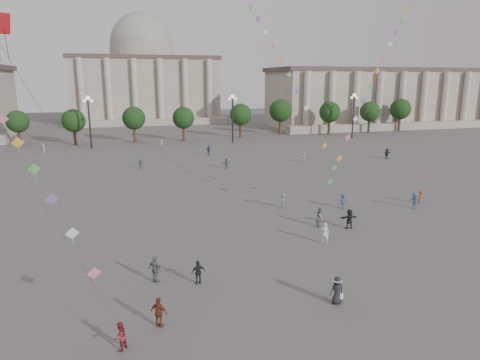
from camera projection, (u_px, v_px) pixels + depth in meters
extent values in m
plane|color=#52504E|center=(292.00, 310.00, 26.19)|extent=(360.00, 360.00, 0.00)
cube|color=gray|center=(397.00, 99.00, 133.36)|extent=(80.00, 22.00, 16.00)
cube|color=#493C36|center=(400.00, 70.00, 131.40)|extent=(81.60, 22.44, 1.20)
cube|color=gray|center=(423.00, 125.00, 122.80)|extent=(84.00, 4.00, 2.00)
cube|color=gray|center=(145.00, 91.00, 145.58)|extent=(46.00, 30.00, 20.00)
cube|color=#493C36|center=(143.00, 59.00, 143.15)|extent=(46.92, 30.60, 1.20)
cube|color=gray|center=(150.00, 122.00, 131.72)|extent=(48.30, 4.00, 2.00)
cylinder|color=gray|center=(143.00, 53.00, 142.72)|extent=(21.00, 21.00, 5.00)
sphere|color=gray|center=(142.00, 45.00, 142.15)|extent=(21.00, 21.00, 21.00)
cylinder|color=#3D2B1E|center=(19.00, 138.00, 90.76)|extent=(0.70, 0.70, 3.52)
sphere|color=black|center=(16.00, 120.00, 89.92)|extent=(5.12, 5.12, 5.12)
cylinder|color=#3D2B1E|center=(79.00, 136.00, 93.97)|extent=(0.70, 0.70, 3.52)
sphere|color=black|center=(77.00, 119.00, 93.13)|extent=(5.12, 5.12, 5.12)
cylinder|color=#3D2B1E|center=(135.00, 134.00, 97.19)|extent=(0.70, 0.70, 3.52)
sphere|color=black|center=(134.00, 118.00, 96.34)|extent=(5.12, 5.12, 5.12)
cylinder|color=#3D2B1E|center=(187.00, 132.00, 100.40)|extent=(0.70, 0.70, 3.52)
sphere|color=black|center=(186.00, 116.00, 99.56)|extent=(5.12, 5.12, 5.12)
cylinder|color=#3D2B1E|center=(236.00, 130.00, 103.61)|extent=(0.70, 0.70, 3.52)
sphere|color=black|center=(236.00, 115.00, 102.77)|extent=(5.12, 5.12, 5.12)
cylinder|color=#3D2B1E|center=(282.00, 129.00, 106.83)|extent=(0.70, 0.70, 3.52)
sphere|color=black|center=(283.00, 114.00, 105.99)|extent=(5.12, 5.12, 5.12)
cylinder|color=#3D2B1E|center=(326.00, 127.00, 110.04)|extent=(0.70, 0.70, 3.52)
sphere|color=black|center=(326.00, 113.00, 109.20)|extent=(5.12, 5.12, 5.12)
cylinder|color=#3D2B1E|center=(367.00, 126.00, 113.25)|extent=(0.70, 0.70, 3.52)
sphere|color=black|center=(368.00, 112.00, 112.41)|extent=(5.12, 5.12, 5.12)
cylinder|color=#3D2B1E|center=(406.00, 125.00, 116.47)|extent=(0.70, 0.70, 3.52)
sphere|color=black|center=(407.00, 111.00, 115.63)|extent=(5.12, 5.12, 5.12)
cylinder|color=#262628|center=(90.00, 124.00, 86.55)|extent=(0.36, 0.36, 10.00)
sphere|color=#FFE5B2|center=(88.00, 98.00, 85.36)|extent=(0.90, 0.90, 0.90)
sphere|color=#FFE5B2|center=(84.00, 101.00, 85.31)|extent=(0.60, 0.60, 0.60)
sphere|color=#FFE5B2|center=(92.00, 101.00, 85.68)|extent=(0.60, 0.60, 0.60)
cylinder|color=#262628|center=(233.00, 120.00, 94.58)|extent=(0.36, 0.36, 10.00)
sphere|color=#FFE5B2|center=(233.00, 96.00, 93.39)|extent=(0.90, 0.90, 0.90)
sphere|color=#FFE5B2|center=(229.00, 99.00, 93.34)|extent=(0.60, 0.60, 0.60)
sphere|color=#FFE5B2|center=(236.00, 99.00, 93.72)|extent=(0.60, 0.60, 0.60)
cylinder|color=#262628|center=(353.00, 117.00, 102.62)|extent=(0.36, 0.36, 10.00)
sphere|color=#FFE5B2|center=(354.00, 95.00, 101.43)|extent=(0.90, 0.90, 0.90)
sphere|color=#FFE5B2|center=(352.00, 98.00, 101.38)|extent=(0.60, 0.60, 0.60)
sphere|color=#FFE5B2|center=(357.00, 98.00, 101.75)|extent=(0.60, 0.60, 0.60)
imported|color=navy|center=(208.00, 150.00, 79.55)|extent=(1.17, 0.85, 1.85)
imported|color=black|center=(349.00, 219.00, 40.30)|extent=(1.78, 0.65, 1.89)
imported|color=white|center=(162.00, 143.00, 89.41)|extent=(0.97, 1.46, 1.51)
imported|color=slate|center=(283.00, 201.00, 46.74)|extent=(1.22, 0.92, 1.68)
imported|color=silver|center=(304.00, 157.00, 72.83)|extent=(1.68, 0.67, 1.76)
imported|color=#963828|center=(421.00, 197.00, 48.43)|extent=(1.15, 0.94, 1.54)
imported|color=black|center=(387.00, 154.00, 76.10)|extent=(1.79, 1.14, 1.85)
imported|color=#B7B6B2|center=(44.00, 149.00, 81.31)|extent=(0.52, 0.73, 1.90)
imported|color=slate|center=(227.00, 163.00, 67.68)|extent=(1.61, 0.76, 1.67)
imported|color=silver|center=(325.00, 233.00, 36.53)|extent=(0.82, 0.73, 1.88)
imported|color=#335073|center=(414.00, 201.00, 46.50)|extent=(1.25, 1.33, 1.81)
imported|color=slate|center=(141.00, 164.00, 67.38)|extent=(1.00, 0.56, 1.60)
imported|color=maroon|center=(159.00, 312.00, 24.17)|extent=(1.10, 1.00, 1.80)
imported|color=slate|center=(155.00, 269.00, 29.50)|extent=(1.12, 1.15, 1.94)
imported|color=#222228|center=(198.00, 272.00, 29.35)|extent=(1.03, 0.52, 1.69)
imported|color=maroon|center=(120.00, 336.00, 22.09)|extent=(0.96, 0.97, 1.58)
imported|color=navy|center=(343.00, 201.00, 46.49)|extent=(1.18, 0.78, 1.70)
imported|color=slate|center=(320.00, 217.00, 40.85)|extent=(1.15, 1.14, 1.87)
imported|color=black|center=(337.00, 290.00, 26.71)|extent=(0.89, 0.60, 1.78)
cone|color=white|center=(338.00, 280.00, 26.54)|extent=(0.52, 0.52, 0.14)
cylinder|color=white|center=(337.00, 281.00, 26.55)|extent=(0.60, 0.60, 0.02)
cube|color=white|center=(341.00, 296.00, 26.71)|extent=(0.22, 0.10, 0.35)
cylinder|color=#3F3F3F|center=(77.00, 169.00, 22.88)|extent=(0.02, 0.02, 17.19)
cube|color=#CD6D91|center=(94.00, 273.00, 22.95)|extent=(0.76, 0.25, 0.76)
cube|color=silver|center=(72.00, 233.00, 24.07)|extent=(0.76, 0.25, 0.76)
cube|color=#7E56AD|center=(52.00, 199.00, 25.21)|extent=(0.76, 0.25, 0.76)
cube|color=#51AD50|center=(34.00, 169.00, 26.38)|extent=(0.76, 0.25, 0.76)
cube|color=gold|center=(18.00, 143.00, 27.55)|extent=(0.76, 0.25, 0.76)
cube|color=#CD6D91|center=(3.00, 119.00, 28.74)|extent=(0.76, 0.25, 0.76)
cube|color=#51AD50|center=(334.00, 168.00, 46.98)|extent=(0.76, 0.25, 0.76)
cube|color=gold|center=(325.00, 146.00, 47.74)|extent=(0.76, 0.25, 0.76)
cube|color=#CD6D91|center=(315.00, 126.00, 48.55)|extent=(0.76, 0.25, 0.76)
cube|color=silver|center=(306.00, 108.00, 49.37)|extent=(0.76, 0.25, 0.76)
cube|color=#7E56AD|center=(298.00, 91.00, 50.22)|extent=(0.76, 0.25, 0.76)
cube|color=#51AD50|center=(289.00, 75.00, 51.07)|extent=(0.76, 0.25, 0.76)
cube|color=gold|center=(281.00, 60.00, 51.94)|extent=(0.76, 0.25, 0.76)
cube|color=#CD6D91|center=(273.00, 45.00, 52.82)|extent=(0.76, 0.25, 0.76)
cube|color=silver|center=(265.00, 32.00, 53.70)|extent=(0.76, 0.25, 0.76)
cube|color=#7E56AD|center=(258.00, 19.00, 54.59)|extent=(0.76, 0.25, 0.76)
cube|color=#51AD50|center=(251.00, 7.00, 55.49)|extent=(0.76, 0.25, 0.76)
cylinder|color=#3F3F3F|center=(400.00, 37.00, 53.85)|extent=(0.02, 0.02, 55.54)
cube|color=#51AD50|center=(330.00, 182.00, 41.70)|extent=(0.76, 0.25, 0.76)
cube|color=gold|center=(339.00, 158.00, 42.79)|extent=(0.76, 0.25, 0.76)
cube|color=#CD6D91|center=(348.00, 138.00, 43.92)|extent=(0.76, 0.25, 0.76)
cube|color=silver|center=(356.00, 119.00, 45.07)|extent=(0.76, 0.25, 0.76)
cube|color=#7E56AD|center=(363.00, 102.00, 46.24)|extent=(0.76, 0.25, 0.76)
cube|color=#51AD50|center=(370.00, 86.00, 47.41)|extent=(0.76, 0.25, 0.76)
cube|color=gold|center=(377.00, 71.00, 48.60)|extent=(0.76, 0.25, 0.76)
cube|color=#CD6D91|center=(384.00, 57.00, 49.79)|extent=(0.76, 0.25, 0.76)
cube|color=silver|center=(390.00, 44.00, 50.99)|extent=(0.76, 0.25, 0.76)
cube|color=#7E56AD|center=(396.00, 32.00, 52.20)|extent=(0.76, 0.25, 0.76)
cube|color=#51AD50|center=(401.00, 21.00, 53.41)|extent=(0.76, 0.25, 0.76)
cube|color=gold|center=(407.00, 10.00, 54.63)|extent=(0.76, 0.25, 0.76)
cube|color=#CD6D91|center=(412.00, 0.00, 55.85)|extent=(0.76, 0.25, 0.76)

